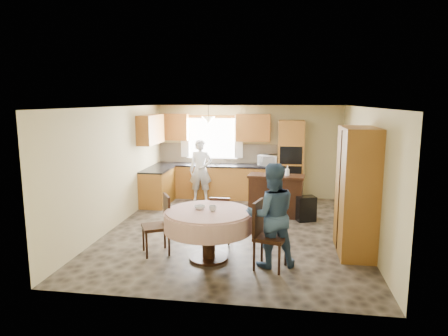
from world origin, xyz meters
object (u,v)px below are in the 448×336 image
object	(u,v)px
cupboard	(357,191)
person_dining	(271,215)
chair_left	(160,221)
chair_back	(221,217)
sideboard	(276,197)
chair_right	(265,231)
oven_tower	(291,161)
person_sink	(201,170)
dining_table	(208,221)

from	to	relation	value
cupboard	person_dining	world-z (taller)	cupboard
chair_left	chair_back	size ratio (longest dim) A/B	1.15
sideboard	person_dining	bearing A→B (deg)	-84.27
sideboard	chair_back	bearing A→B (deg)	-110.41
sideboard	chair_right	size ratio (longest dim) A/B	1.16
cupboard	chair_right	xyz separation A→B (m)	(-1.51, -0.86, -0.50)
oven_tower	person_dining	world-z (taller)	oven_tower
oven_tower	cupboard	world-z (taller)	cupboard
sideboard	chair_back	world-z (taller)	sideboard
person_sink	person_dining	distance (m)	4.40
chair_left	sideboard	bearing A→B (deg)	115.36
chair_right	person_sink	distance (m)	4.46
cupboard	person_sink	bearing A→B (deg)	136.94
person_sink	oven_tower	bearing A→B (deg)	3.23
chair_left	person_sink	world-z (taller)	person_sink
oven_tower	person_dining	distance (m)	4.35
cupboard	chair_back	world-z (taller)	cupboard
dining_table	person_dining	bearing A→B (deg)	-5.03
chair_left	person_dining	distance (m)	1.94
sideboard	person_sink	xyz separation A→B (m)	(-1.99, 1.11, 0.37)
chair_left	chair_right	xyz separation A→B (m)	(1.82, -0.34, 0.03)
sideboard	person_sink	world-z (taller)	person_sink
dining_table	chair_back	distance (m)	0.81
dining_table	chair_back	bearing A→B (deg)	84.47
chair_left	person_sink	bearing A→B (deg)	153.05
oven_tower	sideboard	bearing A→B (deg)	-102.66
dining_table	person_sink	bearing A→B (deg)	103.77
chair_back	chair_right	xyz separation A→B (m)	(0.87, -0.97, 0.10)
cupboard	oven_tower	bearing A→B (deg)	106.72
oven_tower	dining_table	xyz separation A→B (m)	(-1.38, -4.24, -0.41)
chair_back	chair_right	world-z (taller)	chair_right
cupboard	chair_right	distance (m)	1.81
chair_right	person_sink	world-z (taller)	person_sink
sideboard	person_sink	size ratio (longest dim) A/B	0.77
oven_tower	person_sink	xyz separation A→B (m)	(-2.32, -0.39, -0.24)
oven_tower	chair_left	world-z (taller)	oven_tower
dining_table	sideboard	bearing A→B (deg)	69.08
oven_tower	dining_table	world-z (taller)	oven_tower
chair_left	person_sink	distance (m)	3.70
chair_back	person_sink	xyz separation A→B (m)	(-1.02, 3.06, 0.32)
person_sink	person_dining	bearing A→B (deg)	-69.65
sideboard	chair_right	xyz separation A→B (m)	(-0.10, -2.93, 0.15)
oven_tower	chair_back	size ratio (longest dim) A/B	2.38
dining_table	person_dining	size ratio (longest dim) A/B	0.88
cupboard	chair_left	xyz separation A→B (m)	(-3.33, -0.52, -0.53)
sideboard	dining_table	distance (m)	2.94
person_sink	person_dining	world-z (taller)	person_dining
dining_table	chair_left	world-z (taller)	chair_left
chair_left	chair_back	world-z (taller)	chair_left
cupboard	chair_back	size ratio (longest dim) A/B	2.46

